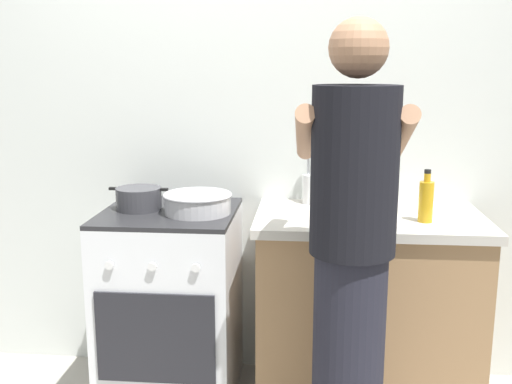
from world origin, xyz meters
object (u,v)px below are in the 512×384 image
at_px(person, 351,263).
at_px(stove_range, 172,304).
at_px(oil_bottle, 426,200).
at_px(utensil_crock, 313,183).
at_px(spice_bottle, 368,204).
at_px(mixing_bowl, 198,202).
at_px(pot, 139,199).

bearing_deg(person, stove_range, 145.20).
bearing_deg(person, oil_bottle, 53.46).
xyz_separation_m(utensil_crock, spice_bottle, (0.24, -0.18, -0.05)).
distance_m(utensil_crock, person, 0.78).
height_order(spice_bottle, person, person).
distance_m(stove_range, oil_bottle, 1.25).
xyz_separation_m(mixing_bowl, utensil_crock, (0.51, 0.24, 0.05)).
bearing_deg(pot, utensil_crock, 13.79).
relative_size(spice_bottle, person, 0.05).
bearing_deg(person, pot, 148.85).
bearing_deg(utensil_crock, stove_range, -162.31).
height_order(pot, person, person).
bearing_deg(stove_range, mixing_bowl, -13.19).
relative_size(stove_range, spice_bottle, 9.72).
xyz_separation_m(stove_range, utensil_crock, (0.65, 0.21, 0.55)).
bearing_deg(oil_bottle, spice_bottle, 151.58).
height_order(mixing_bowl, utensil_crock, utensil_crock).
relative_size(utensil_crock, spice_bottle, 3.59).
bearing_deg(person, spice_bottle, 79.53).
distance_m(mixing_bowl, oil_bottle, 0.98).
height_order(stove_range, mixing_bowl, mixing_bowl).
distance_m(pot, person, 1.09).
height_order(stove_range, spice_bottle, spice_bottle).
relative_size(utensil_crock, oil_bottle, 1.49).
bearing_deg(utensil_crock, person, -79.88).
distance_m(pot, utensil_crock, 0.82).
bearing_deg(oil_bottle, utensil_crock, 147.13).
bearing_deg(pot, person, -31.15).
height_order(utensil_crock, oil_bottle, utensil_crock).
relative_size(oil_bottle, person, 0.13).
bearing_deg(spice_bottle, utensil_crock, 143.29).
relative_size(mixing_bowl, oil_bottle, 1.38).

